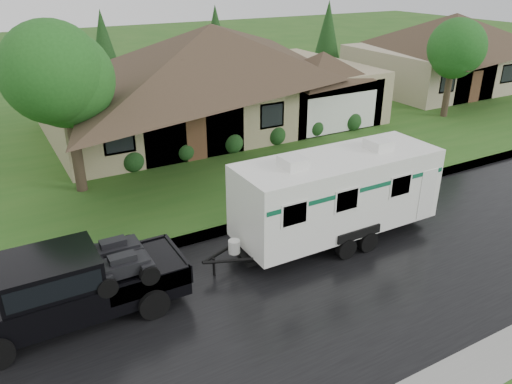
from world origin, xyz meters
TOP-DOWN VIEW (x-y plane):
  - ground at (0.00, 0.00)m, footprint 140.00×140.00m
  - road at (0.00, -2.00)m, footprint 140.00×8.00m
  - curb at (0.00, 2.25)m, footprint 140.00×0.50m
  - lawn at (0.00, 15.00)m, footprint 140.00×26.00m
  - house_main at (2.29, 13.84)m, footprint 19.44×10.80m
  - house_neighbor at (22.27, 14.34)m, footprint 15.12×9.72m
  - tree_left_green at (-6.79, 8.12)m, footprint 4.05×4.05m
  - tree_right_green at (14.99, 8.54)m, footprint 3.38×3.38m
  - shrub_row at (2.00, 9.30)m, footprint 13.60×1.00m
  - pickup_truck at (-8.85, -0.04)m, footprint 6.02×2.29m
  - travel_trailer at (-0.04, -0.04)m, footprint 7.43×2.61m

SIDE VIEW (x-z plane):
  - ground at x=0.00m, z-range 0.00..0.00m
  - road at x=0.00m, z-range 0.00..0.01m
  - curb at x=0.00m, z-range 0.00..0.15m
  - lawn at x=0.00m, z-range 0.00..0.15m
  - shrub_row at x=2.00m, z-range 0.15..1.15m
  - pickup_truck at x=-8.85m, z-range 0.07..2.08m
  - travel_trailer at x=-0.04m, z-range 0.10..3.43m
  - house_neighbor at x=22.27m, z-range 0.10..6.55m
  - house_main at x=2.29m, z-range 0.14..7.04m
  - tree_right_green at x=14.99m, z-range 1.23..6.82m
  - tree_left_green at x=-6.79m, z-range 1.45..8.15m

